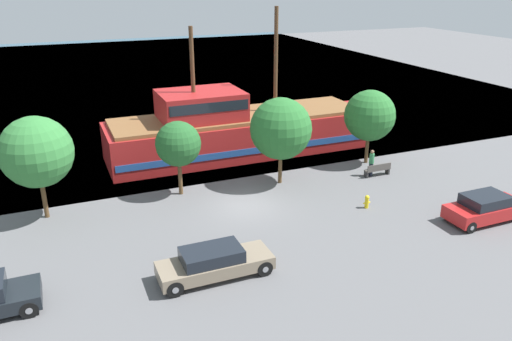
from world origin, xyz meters
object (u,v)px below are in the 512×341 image
at_px(pedestrian_walking_near, 371,163).
at_px(moored_boat_dockside, 305,113).
at_px(parked_car_curb_front, 486,208).
at_px(pirate_ship, 236,129).
at_px(bench_promenade_east, 378,170).
at_px(parked_car_curb_rear, 214,262).
at_px(fire_hydrant, 367,201).

bearing_deg(pedestrian_walking_near, moored_boat_dockside, 79.71).
height_order(moored_boat_dockside, parked_car_curb_front, moored_boat_dockside).
relative_size(pirate_ship, bench_promenade_east, 11.36).
bearing_deg(parked_car_curb_front, pirate_ship, 118.67).
relative_size(parked_car_curb_rear, bench_promenade_east, 2.79).
height_order(pirate_ship, bench_promenade_east, pirate_ship).
bearing_deg(pedestrian_walking_near, fire_hydrant, -127.16).
bearing_deg(parked_car_curb_front, bench_promenade_east, 101.38).
bearing_deg(parked_car_curb_rear, parked_car_curb_front, -1.68).
relative_size(moored_boat_dockside, pedestrian_walking_near, 3.00).
xyz_separation_m(pirate_ship, bench_promenade_east, (6.87, -7.85, -1.33)).
distance_m(moored_boat_dockside, parked_car_curb_front, 21.67).
xyz_separation_m(parked_car_curb_front, pedestrian_walking_near, (-1.89, 7.68, 0.17)).
distance_m(moored_boat_dockside, fire_hydrant, 18.81).
relative_size(pirate_ship, pedestrian_walking_near, 11.48).
distance_m(parked_car_curb_front, parked_car_curb_rear, 14.96).
relative_size(pirate_ship, fire_hydrant, 26.46).
bearing_deg(fire_hydrant, parked_car_curb_front, -36.92).
bearing_deg(pirate_ship, moored_boat_dockside, 35.22).
height_order(pirate_ship, parked_car_curb_rear, pirate_ship).
distance_m(parked_car_curb_front, fire_hydrant, 6.15).
bearing_deg(parked_car_curb_front, parked_car_curb_rear, 178.32).
height_order(parked_car_curb_front, fire_hydrant, parked_car_curb_front).
bearing_deg(moored_boat_dockside, pedestrian_walking_near, -100.29).
xyz_separation_m(pirate_ship, parked_car_curb_front, (8.37, -15.30, -1.04)).
height_order(pirate_ship, pedestrian_walking_near, pirate_ship).
relative_size(parked_car_curb_front, pedestrian_walking_near, 2.52).
xyz_separation_m(moored_boat_dockside, bench_promenade_east, (-2.15, -14.21, -0.13)).
bearing_deg(pedestrian_walking_near, parked_car_curb_rear, -151.00).
height_order(parked_car_curb_front, bench_promenade_east, parked_car_curb_front).
bearing_deg(fire_hydrant, moored_boat_dockside, 72.81).
relative_size(parked_car_curb_rear, pedestrian_walking_near, 2.82).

